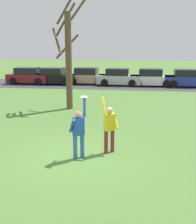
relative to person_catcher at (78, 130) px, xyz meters
name	(u,v)px	position (x,y,z in m)	size (l,w,h in m)	color
ground_plane	(78,156)	(-0.05, 0.15, -0.98)	(120.00, 120.00, 0.00)	#4C7533
person_catcher	(78,130)	(0.00, 0.00, 0.00)	(0.57, 0.54, 2.08)	#3366B7
person_defender	(109,126)	(0.97, 0.65, 0.00)	(0.65, 0.63, 2.04)	maroon
frisbee_disc	(84,97)	(0.19, 0.13, 1.11)	(0.25, 0.25, 0.02)	white
parked_car_maroon	(29,76)	(-8.55, 17.74, -0.25)	(4.18, 2.19, 1.59)	maroon
parked_car_black	(54,77)	(-5.97, 17.76, -0.25)	(4.18, 2.19, 1.59)	black
parked_car_tan	(88,76)	(-2.77, 18.33, -0.25)	(4.18, 2.19, 1.59)	tan
parked_car_silver	(119,77)	(0.31, 17.81, -0.25)	(4.18, 2.19, 1.59)	#BCBCC1
parked_car_white	(152,78)	(3.38, 17.81, -0.25)	(4.18, 2.19, 1.59)	white
parked_car_blue	(187,79)	(6.53, 17.66, -0.25)	(4.18, 2.19, 1.59)	#233893
parking_strip	(103,85)	(-1.22, 17.95, -0.98)	(24.14, 6.40, 0.01)	#38383D
bare_tree_tall	(68,55)	(-2.07, 7.48, 2.20)	(2.02, 2.03, 7.00)	brown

